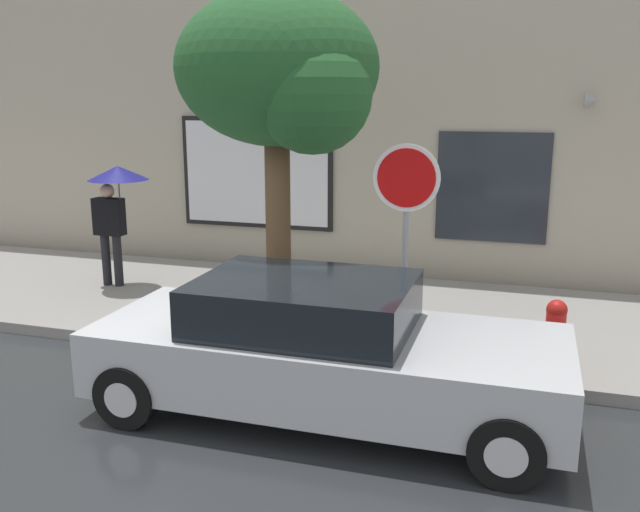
{
  "coord_description": "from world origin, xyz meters",
  "views": [
    {
      "loc": [
        3.27,
        -6.18,
        3.17
      ],
      "look_at": [
        0.79,
        1.8,
        1.2
      ],
      "focal_mm": 38.32,
      "sensor_mm": 36.0,
      "label": 1
    }
  ],
  "objects_px": {
    "fire_hydrant": "(555,335)",
    "stop_sign": "(406,209)",
    "pedestrian_with_umbrella": "(115,193)",
    "parked_car": "(322,350)",
    "street_tree": "(283,77)"
  },
  "relations": [
    {
      "from": "fire_hydrant",
      "to": "stop_sign",
      "type": "xyz_separation_m",
      "value": [
        -1.7,
        -0.16,
        1.37
      ]
    },
    {
      "from": "stop_sign",
      "to": "fire_hydrant",
      "type": "bearing_deg",
      "value": 5.26
    },
    {
      "from": "fire_hydrant",
      "to": "pedestrian_with_umbrella",
      "type": "relative_size",
      "value": 0.42
    },
    {
      "from": "fire_hydrant",
      "to": "parked_car",
      "type": "bearing_deg",
      "value": -145.31
    },
    {
      "from": "street_tree",
      "to": "stop_sign",
      "type": "bearing_deg",
      "value": -10.96
    },
    {
      "from": "parked_car",
      "to": "street_tree",
      "type": "bearing_deg",
      "value": 120.64
    },
    {
      "from": "parked_car",
      "to": "pedestrian_with_umbrella",
      "type": "xyz_separation_m",
      "value": [
        -4.38,
        3.12,
        0.98
      ]
    },
    {
      "from": "parked_car",
      "to": "fire_hydrant",
      "type": "distance_m",
      "value": 2.75
    },
    {
      "from": "street_tree",
      "to": "stop_sign",
      "type": "relative_size",
      "value": 1.71
    },
    {
      "from": "street_tree",
      "to": "stop_sign",
      "type": "distance_m",
      "value": 2.17
    },
    {
      "from": "parked_car",
      "to": "stop_sign",
      "type": "distance_m",
      "value": 1.95
    },
    {
      "from": "parked_car",
      "to": "fire_hydrant",
      "type": "xyz_separation_m",
      "value": [
        2.25,
        1.56,
        -0.14
      ]
    },
    {
      "from": "parked_car",
      "to": "pedestrian_with_umbrella",
      "type": "distance_m",
      "value": 5.47
    },
    {
      "from": "pedestrian_with_umbrella",
      "to": "fire_hydrant",
      "type": "bearing_deg",
      "value": -13.2
    },
    {
      "from": "parked_car",
      "to": "pedestrian_with_umbrella",
      "type": "bearing_deg",
      "value": 144.57
    }
  ]
}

